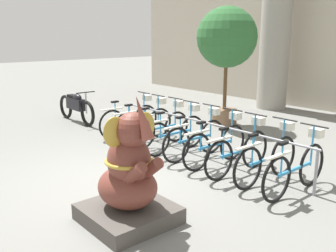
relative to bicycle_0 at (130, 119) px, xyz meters
The scene contains 15 objects.
ground_plane 2.93m from the bicycle_0, 38.67° to the right, with size 60.00×60.00×0.00m, color slate.
column_left 6.19m from the bicycle_0, 88.92° to the left, with size 1.22×1.22×5.16m.
bike_rack 2.30m from the bicycle_0, ahead, with size 5.18×0.05×0.77m.
bicycle_0 is the anchor object (origin of this frame).
bicycle_1 0.57m from the bicycle_0, ahead, with size 0.48×1.72×1.05m.
bicycle_2 1.14m from the bicycle_0, ahead, with size 0.48×1.72×1.05m.
bicycle_3 1.72m from the bicycle_0, ahead, with size 0.48×1.72×1.05m.
bicycle_4 2.29m from the bicycle_0, ahead, with size 0.48×1.72×1.05m.
bicycle_5 2.86m from the bicycle_0, ahead, with size 0.48×1.72×1.05m.
bicycle_6 3.43m from the bicycle_0, ahead, with size 0.48×1.72×1.05m.
bicycle_7 4.00m from the bicycle_0, ahead, with size 0.48×1.72×1.05m.
bicycle_8 4.58m from the bicycle_0, ahead, with size 0.48×1.72×1.05m.
elephant_statue 4.48m from the bicycle_0, 34.86° to the right, with size 1.11×1.11×1.78m.
motorcycle 2.25m from the bicycle_0, behind, with size 2.04×0.55×0.95m.
potted_tree 3.34m from the bicycle_0, 75.13° to the left, with size 1.62×1.62×3.20m.
Camera 1 is at (5.24, -3.32, 2.46)m, focal length 40.00 mm.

